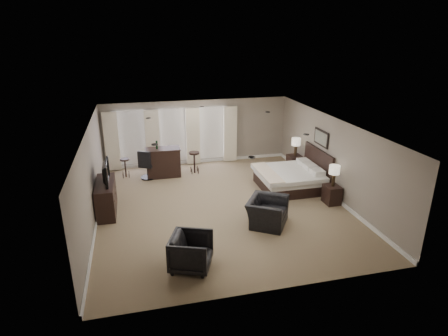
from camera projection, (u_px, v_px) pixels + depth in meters
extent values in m
cube|color=#7B694E|center=(221.00, 205.00, 11.80)|extent=(7.60, 8.60, 0.04)
cube|color=silver|center=(221.00, 125.00, 10.90)|extent=(7.60, 8.60, 0.04)
cube|color=gray|center=(197.00, 132.00, 15.22)|extent=(7.50, 0.04, 2.60)
cube|color=gray|center=(269.00, 237.00, 7.47)|extent=(7.50, 0.04, 2.60)
cube|color=gray|center=(91.00, 178.00, 10.52)|extent=(0.04, 8.50, 2.60)
cube|color=gray|center=(333.00, 157.00, 12.18)|extent=(0.04, 8.50, 2.60)
cube|color=silver|center=(132.00, 138.00, 14.61)|extent=(1.15, 0.04, 2.05)
cube|color=silver|center=(173.00, 135.00, 14.96)|extent=(1.15, 0.04, 2.05)
cube|color=silver|center=(212.00, 133.00, 15.32)|extent=(1.15, 0.04, 2.05)
cube|color=beige|center=(112.00, 142.00, 14.36)|extent=(0.55, 0.12, 2.30)
cube|color=beige|center=(153.00, 139.00, 14.70)|extent=(0.55, 0.12, 2.30)
cube|color=beige|center=(193.00, 136.00, 15.06)|extent=(0.55, 0.12, 2.30)
cube|color=beige|center=(230.00, 134.00, 15.40)|extent=(0.55, 0.12, 2.30)
cube|color=silver|center=(288.00, 170.00, 12.86)|extent=(2.12, 2.02, 1.35)
cube|color=black|center=(332.00, 194.00, 11.87)|extent=(0.44, 0.54, 0.59)
cube|color=black|center=(295.00, 164.00, 14.50)|extent=(0.49, 0.60, 0.66)
cube|color=beige|center=(334.00, 176.00, 11.65)|extent=(0.33, 0.33, 0.68)
cube|color=beige|center=(296.00, 147.00, 14.27)|extent=(0.34, 0.34, 0.70)
cube|color=slate|center=(321.00, 138.00, 12.74)|extent=(0.04, 0.96, 0.56)
cube|color=black|center=(106.00, 197.00, 11.23)|extent=(0.53, 1.65, 0.96)
imported|color=black|center=(104.00, 180.00, 11.04)|extent=(0.64, 1.12, 0.15)
imported|color=black|center=(267.00, 208.00, 10.51)|extent=(1.27, 1.39, 1.02)
imported|color=black|center=(191.00, 250.00, 8.55)|extent=(1.11, 1.14, 0.92)
cube|color=black|center=(163.00, 162.00, 13.99)|extent=(1.27, 0.66, 1.11)
cube|color=black|center=(125.00, 168.00, 13.98)|extent=(0.35, 0.35, 0.72)
cube|color=black|center=(194.00, 163.00, 14.37)|extent=(0.53, 0.53, 0.84)
cube|color=black|center=(147.00, 164.00, 13.80)|extent=(0.76, 0.76, 1.12)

